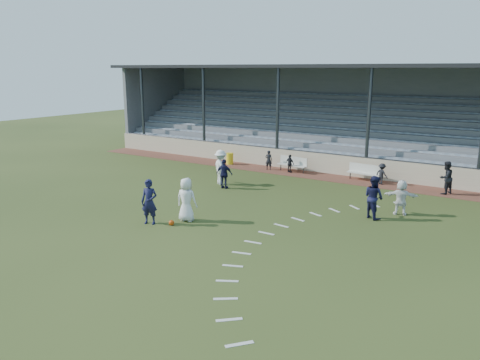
{
  "coord_description": "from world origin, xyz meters",
  "views": [
    {
      "loc": [
        11.46,
        -15.27,
        6.36
      ],
      "look_at": [
        0.0,
        2.5,
        1.3
      ],
      "focal_mm": 35.0,
      "sensor_mm": 36.0,
      "label": 1
    }
  ],
  "objects_px": {
    "bench_left": "(293,163)",
    "official": "(446,178)",
    "player_white_lead": "(186,200)",
    "player_navy_lead": "(149,202)",
    "trash_bin": "(230,159)",
    "bench_right": "(365,171)",
    "football": "(171,223)"
  },
  "relations": [
    {
      "from": "bench_left",
      "to": "player_navy_lead",
      "type": "relative_size",
      "value": 1.07
    },
    {
      "from": "football",
      "to": "player_navy_lead",
      "type": "height_order",
      "value": "player_navy_lead"
    },
    {
      "from": "bench_left",
      "to": "football",
      "type": "height_order",
      "value": "bench_left"
    },
    {
      "from": "bench_left",
      "to": "trash_bin",
      "type": "relative_size",
      "value": 2.68
    },
    {
      "from": "bench_left",
      "to": "player_white_lead",
      "type": "bearing_deg",
      "value": -79.41
    },
    {
      "from": "bench_left",
      "to": "player_navy_lead",
      "type": "bearing_deg",
      "value": -84.58
    },
    {
      "from": "trash_bin",
      "to": "football",
      "type": "height_order",
      "value": "trash_bin"
    },
    {
      "from": "bench_left",
      "to": "official",
      "type": "xyz_separation_m",
      "value": [
        9.04,
        -0.56,
        0.29
      ]
    },
    {
      "from": "football",
      "to": "player_white_lead",
      "type": "relative_size",
      "value": 0.12
    },
    {
      "from": "bench_right",
      "to": "trash_bin",
      "type": "height_order",
      "value": "bench_right"
    },
    {
      "from": "bench_left",
      "to": "trash_bin",
      "type": "height_order",
      "value": "bench_left"
    },
    {
      "from": "bench_right",
      "to": "player_white_lead",
      "type": "distance_m",
      "value": 12.0
    },
    {
      "from": "bench_left",
      "to": "bench_right",
      "type": "relative_size",
      "value": 1.0
    },
    {
      "from": "official",
      "to": "player_navy_lead",
      "type": "bearing_deg",
      "value": -10.04
    },
    {
      "from": "bench_left",
      "to": "bench_right",
      "type": "height_order",
      "value": "same"
    },
    {
      "from": "football",
      "to": "official",
      "type": "distance_m",
      "value": 14.37
    },
    {
      "from": "bench_left",
      "to": "player_navy_lead",
      "type": "xyz_separation_m",
      "value": [
        -0.49,
        -12.34,
        0.37
      ]
    },
    {
      "from": "bench_right",
      "to": "football",
      "type": "relative_size",
      "value": 8.89
    },
    {
      "from": "football",
      "to": "player_navy_lead",
      "type": "distance_m",
      "value": 1.27
    },
    {
      "from": "football",
      "to": "player_white_lead",
      "type": "height_order",
      "value": "player_white_lead"
    },
    {
      "from": "bench_right",
      "to": "official",
      "type": "relative_size",
      "value": 1.19
    },
    {
      "from": "trash_bin",
      "to": "official",
      "type": "height_order",
      "value": "official"
    },
    {
      "from": "football",
      "to": "player_white_lead",
      "type": "bearing_deg",
      "value": 79.22
    },
    {
      "from": "trash_bin",
      "to": "bench_right",
      "type": "bearing_deg",
      "value": 1.73
    },
    {
      "from": "bench_right",
      "to": "player_white_lead",
      "type": "bearing_deg",
      "value": -102.39
    },
    {
      "from": "football",
      "to": "official",
      "type": "xyz_separation_m",
      "value": [
        8.63,
        11.47,
        0.76
      ]
    },
    {
      "from": "player_white_lead",
      "to": "official",
      "type": "height_order",
      "value": "player_white_lead"
    },
    {
      "from": "trash_bin",
      "to": "player_navy_lead",
      "type": "bearing_deg",
      "value": -71.06
    },
    {
      "from": "player_white_lead",
      "to": "player_navy_lead",
      "type": "height_order",
      "value": "player_navy_lead"
    },
    {
      "from": "player_navy_lead",
      "to": "trash_bin",
      "type": "bearing_deg",
      "value": 88.08
    },
    {
      "from": "player_white_lead",
      "to": "player_navy_lead",
      "type": "distance_m",
      "value": 1.55
    },
    {
      "from": "bench_left",
      "to": "official",
      "type": "height_order",
      "value": "official"
    }
  ]
}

